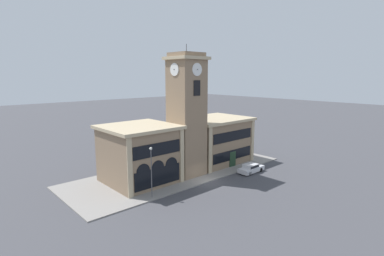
{
  "coord_description": "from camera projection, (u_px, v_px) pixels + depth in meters",
  "views": [
    {
      "loc": [
        -29.57,
        -29.07,
        15.32
      ],
      "look_at": [
        -0.92,
        2.51,
        7.82
      ],
      "focal_mm": 28.0,
      "sensor_mm": 36.0,
      "label": 1
    }
  ],
  "objects": [
    {
      "name": "town_hall_left_wing",
      "position": [
        140.0,
        154.0,
        43.04
      ],
      "size": [
        9.88,
        9.61,
        8.34
      ],
      "color": "#897056",
      "rests_on": "ground_plane"
    },
    {
      "name": "clock_tower",
      "position": [
        187.0,
        115.0,
        45.26
      ],
      "size": [
        5.16,
        5.16,
        19.83
      ],
      "color": "#897056",
      "rests_on": "ground_plane"
    },
    {
      "name": "sidewalk_kerb",
      "position": [
        179.0,
        171.0,
        48.31
      ],
      "size": [
        36.13,
        13.42,
        0.15
      ],
      "color": "gray",
      "rests_on": "ground_plane"
    },
    {
      "name": "street_lamp",
      "position": [
        151.0,
        165.0,
        37.07
      ],
      "size": [
        0.36,
        0.36,
        6.49
      ],
      "color": "#4C4C51",
      "rests_on": "sidewalk_kerb"
    },
    {
      "name": "town_hall_right_wing",
      "position": [
        214.0,
        140.0,
        53.29
      ],
      "size": [
        12.23,
        9.61,
        7.95
      ],
      "color": "#897056",
      "rests_on": "ground_plane"
    },
    {
      "name": "parked_car_near",
      "position": [
        251.0,
        168.0,
        47.78
      ],
      "size": [
        4.68,
        1.89,
        1.41
      ],
      "rotation": [
        0.0,
        0.0,
        0.01
      ],
      "color": "silver",
      "rests_on": "ground_plane"
    },
    {
      "name": "ground_plane",
      "position": [
        208.0,
        182.0,
        43.43
      ],
      "size": [
        300.0,
        300.0,
        0.0
      ],
      "primitive_type": "plane",
      "color": "#424247"
    }
  ]
}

